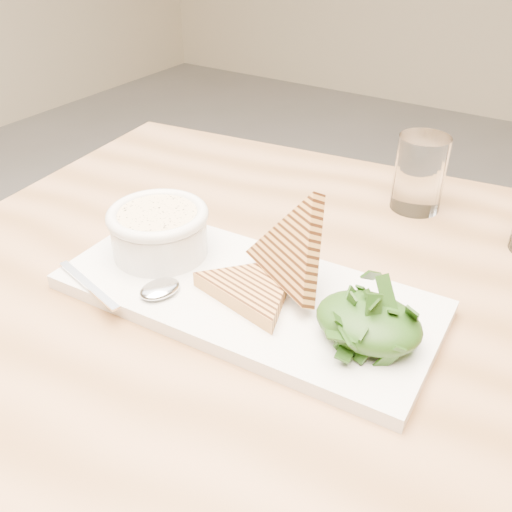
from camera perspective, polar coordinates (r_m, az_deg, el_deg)
The scene contains 13 objects.
table_top at distance 0.67m, azimuth 12.33°, elevation -6.74°, with size 1.19×0.79×0.04m, color #A87850.
table_leg_bl at distance 1.35m, azimuth -5.48°, elevation -2.81°, with size 0.06×0.06×0.69m, color #A87850.
platter at distance 0.66m, azimuth -0.95°, elevation -3.84°, with size 0.43×0.19×0.02m, color white.
soup_bowl at distance 0.71m, azimuth -9.60°, elevation 1.96°, with size 0.12×0.12×0.05m, color white.
soup at distance 0.70m, azimuth -9.82°, elevation 3.94°, with size 0.10×0.10×0.01m, color beige.
bowl_rim at distance 0.70m, azimuth -9.83°, elevation 4.08°, with size 0.12×0.12×0.01m, color white.
sandwich_flat at distance 0.63m, azimuth -0.22°, elevation -3.26°, with size 0.14×0.14×0.02m, color #BF8340, non-canonical shape.
sandwich_lean at distance 0.63m, azimuth 3.55°, elevation 0.47°, with size 0.14×0.14×0.08m, color #BF8340, non-canonical shape.
salad_base at distance 0.58m, azimuth 11.18°, elevation -6.50°, with size 0.11×0.09×0.04m, color black.
arugula_pile at distance 0.58m, azimuth 11.25°, elevation -6.03°, with size 0.11×0.10×0.05m, color #2C5618, non-canonical shape.
spoon_bowl at distance 0.65m, azimuth -9.60°, elevation -3.25°, with size 0.04×0.05×0.01m, color silver.
spoon_handle at distance 0.68m, azimuth -16.43°, elevation -2.78°, with size 0.12×0.01×0.00m, color silver.
glass_near at distance 0.86m, azimuth 16.05°, elevation 7.95°, with size 0.07×0.07×0.11m, color white.
Camera 1 is at (0.37, -0.45, 1.13)m, focal length 40.00 mm.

